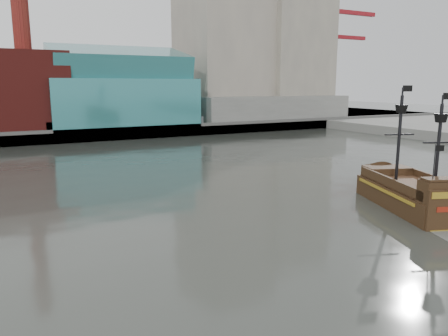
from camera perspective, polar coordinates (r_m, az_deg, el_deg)
ground at (r=29.61m, az=4.35°, el=-10.62°), size 400.00×400.00×0.00m
promenade_far at (r=116.57m, az=-20.74°, el=5.31°), size 220.00×60.00×2.00m
seawall at (r=87.50m, az=-18.17°, el=4.05°), size 220.00×1.00×2.60m
skyline at (r=110.48m, az=-18.25°, el=17.46°), size 149.00×45.00×62.00m
crane_a at (r=141.00m, az=13.94°, el=13.90°), size 22.50×4.00×32.25m
crane_b at (r=154.68m, az=14.07°, el=12.28°), size 19.10×4.00×26.25m
pirate_ship at (r=42.04m, az=23.52°, el=-3.52°), size 9.69×16.06×11.55m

